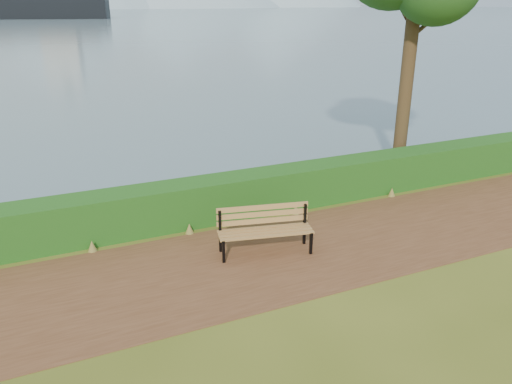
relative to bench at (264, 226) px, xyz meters
name	(u,v)px	position (x,y,z in m)	size (l,w,h in m)	color
ground	(273,265)	(-0.09, -0.62, -0.56)	(140.00, 140.00, 0.00)	#455016
path	(267,258)	(-0.09, -0.32, -0.55)	(40.00, 3.40, 0.01)	#53311C
hedge	(226,197)	(-0.09, 1.98, -0.06)	(32.00, 0.85, 1.00)	#184E16
water	(30,12)	(-0.09, 259.38, -0.55)	(700.00, 510.00, 0.00)	#475E73
bench	(264,226)	(0.00, 0.00, 0.00)	(2.01, 0.96, 0.97)	black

